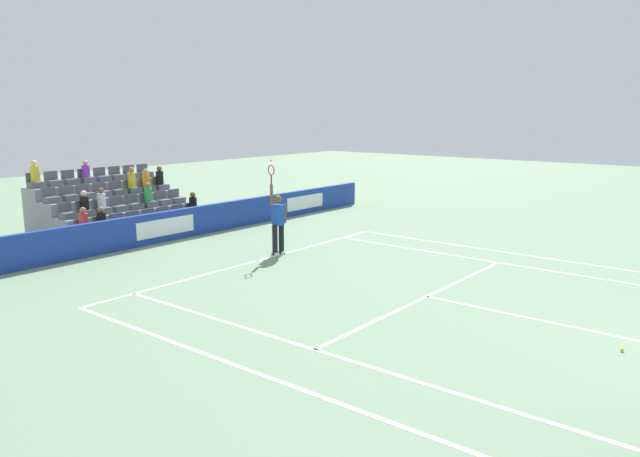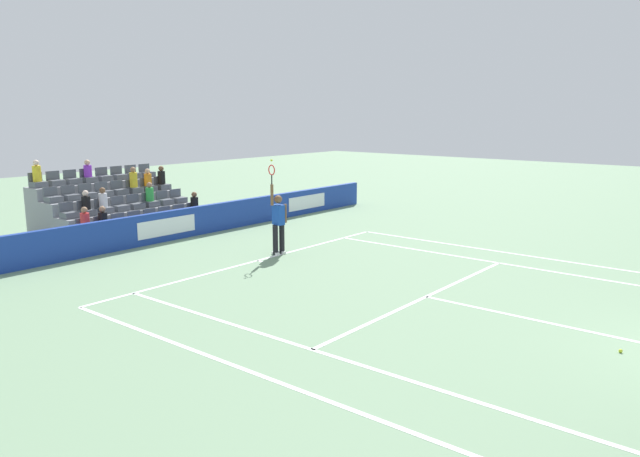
% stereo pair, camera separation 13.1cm
% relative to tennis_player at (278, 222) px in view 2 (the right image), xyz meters
% --- Properties ---
extents(line_baseline, '(10.97, 0.10, 0.01)m').
position_rel_tennis_player_xyz_m(line_baseline, '(0.98, 0.08, -0.99)').
color(line_baseline, white).
rests_on(line_baseline, ground).
extents(line_service, '(8.23, 0.10, 0.01)m').
position_rel_tennis_player_xyz_m(line_service, '(0.98, 5.57, -0.99)').
color(line_service, white).
rests_on(line_service, ground).
extents(line_centre_service, '(0.10, 6.40, 0.01)m').
position_rel_tennis_player_xyz_m(line_centre_service, '(0.98, 8.77, -0.99)').
color(line_centre_service, white).
rests_on(line_centre_service, ground).
extents(line_singles_sideline_left, '(0.10, 11.89, 0.01)m').
position_rel_tennis_player_xyz_m(line_singles_sideline_left, '(5.10, 6.03, -0.99)').
color(line_singles_sideline_left, white).
rests_on(line_singles_sideline_left, ground).
extents(line_singles_sideline_right, '(0.10, 11.89, 0.01)m').
position_rel_tennis_player_xyz_m(line_singles_sideline_right, '(-3.13, 6.03, -0.99)').
color(line_singles_sideline_right, white).
rests_on(line_singles_sideline_right, ground).
extents(line_doubles_sideline_left, '(0.10, 11.89, 0.01)m').
position_rel_tennis_player_xyz_m(line_doubles_sideline_left, '(6.47, 6.03, -0.99)').
color(line_doubles_sideline_left, white).
rests_on(line_doubles_sideline_left, ground).
extents(line_doubles_sideline_right, '(0.10, 11.89, 0.01)m').
position_rel_tennis_player_xyz_m(line_doubles_sideline_right, '(-4.50, 6.03, -0.99)').
color(line_doubles_sideline_right, white).
rests_on(line_doubles_sideline_right, ground).
extents(line_centre_mark, '(0.10, 0.20, 0.01)m').
position_rel_tennis_player_xyz_m(line_centre_mark, '(0.98, 0.18, -0.99)').
color(line_centre_mark, white).
rests_on(line_centre_mark, ground).
extents(sponsor_barrier, '(21.26, 0.22, 0.99)m').
position_rel_tennis_player_xyz_m(sponsor_barrier, '(0.98, -4.17, -0.50)').
color(sponsor_barrier, '#193899').
rests_on(sponsor_barrier, ground).
extents(tennis_player, '(0.51, 0.39, 2.85)m').
position_rel_tennis_player_xyz_m(tennis_player, '(0.00, 0.00, 0.00)').
color(tennis_player, black).
rests_on(tennis_player, ground).
extents(stadium_stand, '(4.96, 3.80, 2.61)m').
position_rel_tennis_player_xyz_m(stadium_stand, '(0.99, -7.10, -0.30)').
color(stadium_stand, gray).
rests_on(stadium_stand, ground).
extents(loose_tennis_ball, '(0.07, 0.07, 0.07)m').
position_rel_tennis_player_xyz_m(loose_tennis_ball, '(1.74, 9.92, -0.96)').
color(loose_tennis_ball, '#D1E533').
rests_on(loose_tennis_ball, ground).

